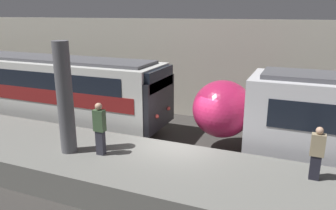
{
  "coord_description": "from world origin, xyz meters",
  "views": [
    {
      "loc": [
        4.04,
        -10.58,
        5.66
      ],
      "look_at": [
        -0.7,
        0.82,
        2.13
      ],
      "focal_mm": 35.0,
      "sensor_mm": 36.0,
      "label": 1
    }
  ],
  "objects_px": {
    "support_pillar_near": "(65,98)",
    "train_boxy": "(3,85)",
    "person_walking": "(317,152)",
    "person_waiting": "(100,127)"
  },
  "relations": [
    {
      "from": "support_pillar_near",
      "to": "train_boxy",
      "type": "height_order",
      "value": "support_pillar_near"
    },
    {
      "from": "person_walking",
      "to": "person_waiting",
      "type": "bearing_deg",
      "value": -172.18
    },
    {
      "from": "support_pillar_near",
      "to": "train_boxy",
      "type": "bearing_deg",
      "value": 151.53
    },
    {
      "from": "train_boxy",
      "to": "person_walking",
      "type": "relative_size",
      "value": 11.91
    },
    {
      "from": "person_waiting",
      "to": "person_walking",
      "type": "bearing_deg",
      "value": 7.82
    },
    {
      "from": "support_pillar_near",
      "to": "train_boxy",
      "type": "distance_m",
      "value": 8.93
    },
    {
      "from": "train_boxy",
      "to": "person_waiting",
      "type": "xyz_separation_m",
      "value": [
        8.96,
        -4.02,
        0.14
      ]
    },
    {
      "from": "support_pillar_near",
      "to": "person_waiting",
      "type": "xyz_separation_m",
      "value": [
        1.17,
        0.21,
        -0.93
      ]
    },
    {
      "from": "person_walking",
      "to": "train_boxy",
      "type": "bearing_deg",
      "value": 168.78
    },
    {
      "from": "person_waiting",
      "to": "person_walking",
      "type": "distance_m",
      "value": 6.74
    }
  ]
}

